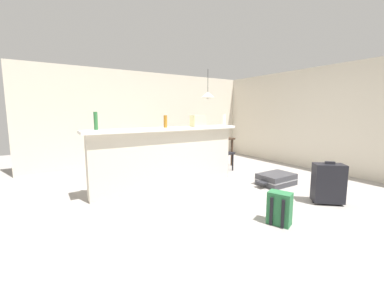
% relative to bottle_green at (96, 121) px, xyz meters
% --- Properties ---
extents(ground_plane, '(13.00, 13.00, 0.05)m').
position_rel_bottle_green_xyz_m(ground_plane, '(1.98, -0.69, -1.31)').
color(ground_plane, gray).
extents(wall_back, '(6.60, 0.10, 2.50)m').
position_rel_bottle_green_xyz_m(wall_back, '(1.98, 2.36, -0.03)').
color(wall_back, beige).
rests_on(wall_back, ground_plane).
extents(wall_right, '(0.10, 6.00, 2.50)m').
position_rel_bottle_green_xyz_m(wall_right, '(5.03, -0.39, -0.03)').
color(wall_right, beige).
rests_on(wall_right, ground_plane).
extents(partition_half_wall, '(2.80, 0.20, 1.09)m').
position_rel_bottle_green_xyz_m(partition_half_wall, '(1.21, -0.10, -0.74)').
color(partition_half_wall, beige).
rests_on(partition_half_wall, ground_plane).
extents(bar_countertop, '(2.96, 0.40, 0.05)m').
position_rel_bottle_green_xyz_m(bar_countertop, '(1.21, -0.10, -0.17)').
color(bar_countertop, white).
rests_on(bar_countertop, partition_half_wall).
extents(bottle_green, '(0.06, 0.06, 0.29)m').
position_rel_bottle_green_xyz_m(bottle_green, '(0.00, 0.00, 0.00)').
color(bottle_green, '#2D6B38').
rests_on(bottle_green, bar_countertop).
extents(bottle_amber, '(0.06, 0.06, 0.23)m').
position_rel_bottle_green_xyz_m(bottle_amber, '(1.17, -0.11, -0.03)').
color(bottle_amber, '#9E661E').
rests_on(bottle_amber, bar_countertop).
extents(bottle_white, '(0.06, 0.06, 0.24)m').
position_rel_bottle_green_xyz_m(bottle_white, '(2.50, -0.17, -0.03)').
color(bottle_white, silver).
rests_on(bottle_white, bar_countertop).
extents(grocery_bag, '(0.26, 0.18, 0.22)m').
position_rel_bottle_green_xyz_m(grocery_bag, '(1.86, -0.14, -0.03)').
color(grocery_bag, beige).
rests_on(grocery_bag, bar_countertop).
extents(dining_table, '(1.10, 0.80, 0.74)m').
position_rel_bottle_green_xyz_m(dining_table, '(3.03, 1.03, -0.63)').
color(dining_table, '#332319').
rests_on(dining_table, ground_plane).
extents(dining_chair_near_partition, '(0.48, 0.48, 0.93)m').
position_rel_bottle_green_xyz_m(dining_chair_near_partition, '(2.95, 0.45, -0.77)').
color(dining_chair_near_partition, black).
rests_on(dining_chair_near_partition, ground_plane).
extents(pendant_lamp, '(0.34, 0.34, 0.76)m').
position_rel_bottle_green_xyz_m(pendant_lamp, '(2.95, 1.02, 0.58)').
color(pendant_lamp, black).
extents(suitcase_flat_charcoal, '(0.83, 0.49, 0.22)m').
position_rel_bottle_green_xyz_m(suitcase_flat_charcoal, '(3.09, -1.08, -1.17)').
color(suitcase_flat_charcoal, '#38383D').
rests_on(suitcase_flat_charcoal, ground_plane).
extents(suitcase_upright_black, '(0.49, 0.47, 0.67)m').
position_rel_bottle_green_xyz_m(suitcase_upright_black, '(2.95, -2.15, -0.95)').
color(suitcase_upright_black, black).
rests_on(suitcase_upright_black, ground_plane).
extents(backpack_green, '(0.31, 0.33, 0.42)m').
position_rel_bottle_green_xyz_m(backpack_green, '(1.74, -2.20, -1.08)').
color(backpack_green, '#286B3D').
rests_on(backpack_green, ground_plane).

